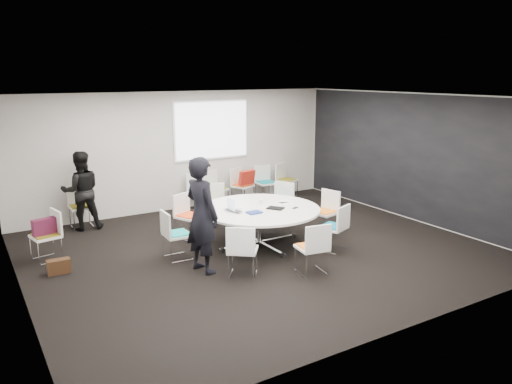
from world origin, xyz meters
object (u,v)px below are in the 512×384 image
chair_spare_left (47,245)px  cup (260,202)px  brown_bag (59,266)px  person_back (81,191)px  chair_back_b (216,196)px  chair_ring_e (177,244)px  chair_back_d (266,189)px  chair_back_e (286,186)px  chair_ring_d (189,224)px  chair_ring_f (243,260)px  laptop (235,210)px  chair_ring_a (324,220)px  conference_table (260,217)px  chair_back_c (242,192)px  person_main (202,215)px  chair_ring_c (218,213)px  chair_ring_g (312,258)px  chair_person_back (81,214)px  chair_ring_b (281,211)px  maroon_bag (44,226)px  chair_back_a (199,198)px  chair_ring_h (333,236)px

chair_spare_left → cup: (3.77, -1.00, 0.50)m
brown_bag → person_back: bearing=68.1°
person_back → chair_back_b: bearing=-170.9°
chair_ring_e → chair_back_d: size_ratio=1.00×
chair_back_e → chair_ring_d: bearing=5.5°
chair_ring_f → laptop: bearing=104.2°
chair_ring_a → person_back: bearing=41.8°
chair_ring_f → chair_back_d: 5.06m
conference_table → chair_back_c: size_ratio=2.59×
person_main → chair_ring_e: bearing=-1.0°
chair_ring_c → person_main: 2.66m
chair_ring_g → chair_spare_left: same height
person_back → chair_ring_a: bearing=151.5°
brown_bag → chair_ring_d: bearing=12.6°
chair_ring_a → chair_person_back: (-4.15, 3.03, 0.00)m
chair_ring_f → chair_back_e: size_ratio=1.00×
chair_ring_b → maroon_bag: 4.78m
conference_table → chair_back_a: bearing=87.8°
chair_ring_b → brown_bag: bearing=60.0°
chair_ring_c → chair_ring_g: (0.09, -3.20, 0.00)m
chair_ring_h → chair_back_e: (1.63, 3.87, 0.00)m
chair_spare_left → laptop: bearing=-121.8°
brown_bag → chair_ring_c: bearing=16.8°
chair_ring_e → brown_bag: bearing=-99.8°
chair_ring_f → brown_bag: size_ratio=2.44×
chair_ring_e → chair_back_b: size_ratio=1.00×
maroon_bag → chair_person_back: bearing=60.4°
conference_table → chair_ring_g: chair_ring_g is taller
chair_back_d → maroon_bag: bearing=20.9°
chair_ring_c → chair_back_b: (0.65, 1.38, 0.00)m
chair_ring_e → maroon_bag: bearing=-117.7°
chair_ring_c → cup: size_ratio=9.78×
chair_ring_a → chair_back_e: 3.19m
chair_spare_left → maroon_bag: chair_spare_left is taller
chair_ring_a → chair_back_d: (0.48, 3.01, 0.00)m
chair_ring_a → chair_back_e: bearing=-34.2°
chair_ring_b → chair_back_e: size_ratio=1.00×
chair_ring_a → chair_ring_d: size_ratio=1.00×
chair_ring_c → maroon_bag: (-3.52, -0.32, 0.34)m
chair_back_d → laptop: 3.82m
chair_ring_c → chair_ring_g: 3.21m
chair_back_e → person_back: person_back is taller
chair_back_a → maroon_bag: size_ratio=2.20×
chair_ring_g → chair_ring_d: bearing=118.7°
chair_ring_c → chair_ring_g: bearing=96.4°
chair_ring_b → chair_back_e: (1.48, 1.94, 0.00)m
chair_back_b → person_main: (-2.04, -3.55, 0.69)m
chair_ring_g → maroon_bag: 4.63m
chair_ring_c → chair_ring_d: bearing=32.9°
chair_ring_c → laptop: 1.63m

